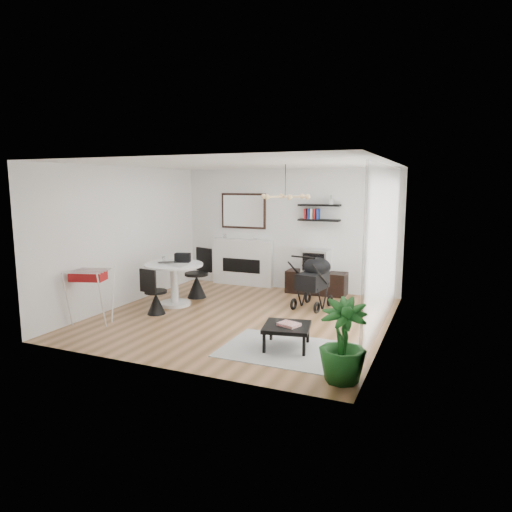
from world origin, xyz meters
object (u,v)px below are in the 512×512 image
at_px(coffee_table, 287,328).
at_px(stroller, 314,284).
at_px(fireplace, 243,256).
at_px(crt_tv, 316,261).
at_px(potted_plant, 343,341).
at_px(dining_table, 174,278).
at_px(drying_rack, 91,295).
at_px(tv_console, 316,283).

bearing_deg(coffee_table, stroller, 96.71).
distance_m(fireplace, coffee_table, 4.32).
distance_m(crt_tv, potted_plant, 4.50).
height_order(fireplace, crt_tv, fireplace).
xyz_separation_m(crt_tv, coffee_table, (0.53, -3.43, -0.42)).
xyz_separation_m(dining_table, drying_rack, (-0.62, -1.60, -0.05)).
distance_m(drying_rack, stroller, 4.07).
height_order(tv_console, stroller, stroller).
xyz_separation_m(tv_console, dining_table, (-2.31, -2.03, 0.30)).
xyz_separation_m(tv_console, potted_plant, (1.51, -4.23, 0.26)).
distance_m(tv_console, drying_rack, 4.67).
bearing_deg(dining_table, tv_console, 41.32).
distance_m(tv_console, dining_table, 3.09).
distance_m(fireplace, drying_rack, 3.95).
bearing_deg(stroller, fireplace, 158.57).
relative_size(coffee_table, potted_plant, 0.76).
height_order(tv_console, drying_rack, drying_rack).
distance_m(crt_tv, coffee_table, 3.50).
bearing_deg(drying_rack, potted_plant, -24.92).
bearing_deg(dining_table, fireplace, 78.04).
distance_m(tv_console, crt_tv, 0.49).
distance_m(dining_table, coffee_table, 3.17).
distance_m(dining_table, drying_rack, 1.72).
bearing_deg(dining_table, drying_rack, -111.03).
bearing_deg(dining_table, stroller, 20.64).
bearing_deg(stroller, dining_table, -150.27).
height_order(dining_table, stroller, stroller).
bearing_deg(fireplace, crt_tv, -5.15).
distance_m(fireplace, dining_table, 2.24).
distance_m(fireplace, potted_plant, 5.53).
height_order(drying_rack, potted_plant, potted_plant).
relative_size(dining_table, potted_plant, 1.12).
bearing_deg(potted_plant, tv_console, 109.58).
xyz_separation_m(fireplace, tv_console, (1.84, -0.16, -0.44)).
bearing_deg(coffee_table, fireplace, 123.34).
xyz_separation_m(fireplace, potted_plant, (3.35, -4.39, -0.18)).
height_order(coffee_table, potted_plant, potted_plant).
bearing_deg(fireplace, coffee_table, -56.66).
relative_size(fireplace, dining_table, 1.90).
height_order(drying_rack, stroller, stroller).
xyz_separation_m(crt_tv, drying_rack, (-2.91, -3.63, -0.23)).
relative_size(fireplace, drying_rack, 2.28).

